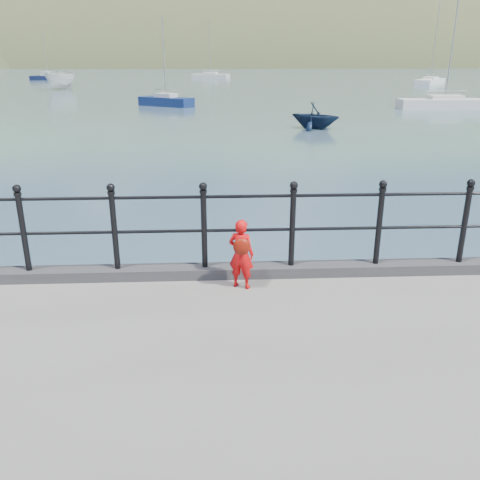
{
  "coord_description": "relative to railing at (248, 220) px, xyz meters",
  "views": [
    {
      "loc": [
        -0.44,
        -6.65,
        3.92
      ],
      "look_at": [
        -0.12,
        -0.2,
        1.55
      ],
      "focal_mm": 38.0,
      "sensor_mm": 36.0,
      "label": 1
    }
  ],
  "objects": [
    {
      "name": "launch_navy",
      "position": [
        5.17,
        22.11,
        -1.09
      ],
      "size": [
        3.66,
        3.56,
        1.47
      ],
      "primitive_type": "imported",
      "rotation": [
        0.0,
        0.0,
        0.97
      ],
      "color": "#0D1A31",
      "rests_on": "ground"
    },
    {
      "name": "sailboat_far",
      "position": [
        30.04,
        66.76,
        -1.48
      ],
      "size": [
        6.49,
        7.55,
        11.02
      ],
      "rotation": [
        0.0,
        0.0,
        0.92
      ],
      "color": "white",
      "rests_on": "ground"
    },
    {
      "name": "child",
      "position": [
        -0.12,
        -0.37,
        -0.34
      ],
      "size": [
        0.41,
        0.36,
        0.94
      ],
      "rotation": [
        0.0,
        0.0,
        2.72
      ],
      "color": "red",
      "rests_on": "quay"
    },
    {
      "name": "sailboat_deep",
      "position": [
        -0.94,
        87.82,
        -1.48
      ],
      "size": [
        6.89,
        4.4,
        9.75
      ],
      "rotation": [
        0.0,
        0.0,
        -0.4
      ],
      "color": "beige",
      "rests_on": "ground"
    },
    {
      "name": "railing",
      "position": [
        0.0,
        0.0,
        0.0
      ],
      "size": [
        18.11,
        0.11,
        1.2
      ],
      "color": "black",
      "rests_on": "kerb"
    },
    {
      "name": "launch_white",
      "position": [
        -18.41,
        56.73,
        -0.75
      ],
      "size": [
        3.34,
        5.9,
        2.15
      ],
      "primitive_type": "imported",
      "rotation": [
        0.0,
        0.0,
        -0.24
      ],
      "color": "silver",
      "rests_on": "ground"
    },
    {
      "name": "sailboat_near",
      "position": [
        17.36,
        33.05,
        -1.48
      ],
      "size": [
        7.12,
        2.18,
        9.59
      ],
      "rotation": [
        0.0,
        0.0,
        -0.03
      ],
      "color": "beige",
      "rests_on": "ground"
    },
    {
      "name": "sailboat_left",
      "position": [
        -27.17,
        80.97,
        -1.48
      ],
      "size": [
        5.71,
        2.35,
        7.96
      ],
      "rotation": [
        0.0,
        0.0,
        -0.12
      ],
      "color": "black",
      "rests_on": "ground"
    },
    {
      "name": "sailboat_port",
      "position": [
        -4.28,
        35.92,
        -1.48
      ],
      "size": [
        4.68,
        3.84,
        6.94
      ],
      "rotation": [
        0.0,
        0.0,
        -0.6
      ],
      "color": "#122350",
      "rests_on": "ground"
    },
    {
      "name": "far_shore",
      "position": [
        38.34,
        239.56,
        -24.39
      ],
      "size": [
        830.0,
        200.0,
        156.0
      ],
      "color": "#333A21",
      "rests_on": "ground"
    },
    {
      "name": "ground",
      "position": [
        -0.0,
        0.15,
        -1.82
      ],
      "size": [
        600.0,
        600.0,
        0.0
      ],
      "primitive_type": "plane",
      "color": "#2D4251",
      "rests_on": "ground"
    },
    {
      "name": "kerb",
      "position": [
        -0.0,
        -0.0,
        -0.75
      ],
      "size": [
        60.0,
        0.3,
        0.15
      ],
      "primitive_type": "cube",
      "color": "#28282B",
      "rests_on": "quay"
    }
  ]
}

